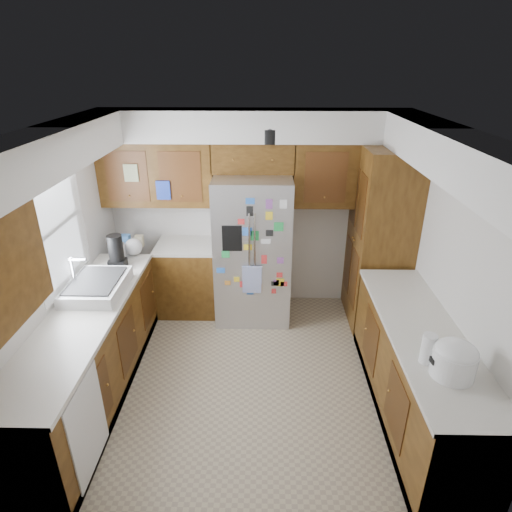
{
  "coord_description": "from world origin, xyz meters",
  "views": [
    {
      "loc": [
        0.13,
        -3.53,
        3.0
      ],
      "look_at": [
        0.06,
        0.35,
        1.21
      ],
      "focal_mm": 30.0,
      "sensor_mm": 36.0,
      "label": 1
    }
  ],
  "objects_px": {
    "pantry": "(380,239)",
    "rice_cooker": "(455,359)",
    "fridge": "(253,250)",
    "paper_towel": "(428,349)"
  },
  "relations": [
    {
      "from": "rice_cooker",
      "to": "paper_towel",
      "type": "relative_size",
      "value": 1.33
    },
    {
      "from": "pantry",
      "to": "rice_cooker",
      "type": "height_order",
      "value": "pantry"
    },
    {
      "from": "pantry",
      "to": "rice_cooker",
      "type": "xyz_separation_m",
      "value": [
        -0.0,
        -2.2,
        -0.01
      ]
    },
    {
      "from": "pantry",
      "to": "fridge",
      "type": "bearing_deg",
      "value": 177.94
    },
    {
      "from": "rice_cooker",
      "to": "paper_towel",
      "type": "height_order",
      "value": "rice_cooker"
    },
    {
      "from": "pantry",
      "to": "fridge",
      "type": "relative_size",
      "value": 1.19
    },
    {
      "from": "pantry",
      "to": "rice_cooker",
      "type": "relative_size",
      "value": 6.71
    },
    {
      "from": "fridge",
      "to": "rice_cooker",
      "type": "relative_size",
      "value": 5.62
    },
    {
      "from": "fridge",
      "to": "rice_cooker",
      "type": "distance_m",
      "value": 2.71
    },
    {
      "from": "fridge",
      "to": "rice_cooker",
      "type": "height_order",
      "value": "fridge"
    }
  ]
}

